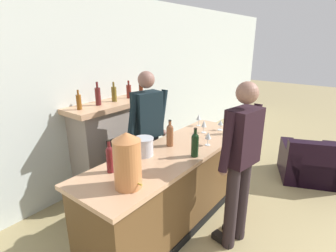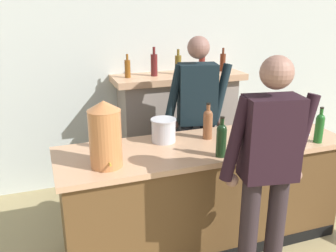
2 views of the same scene
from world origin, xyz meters
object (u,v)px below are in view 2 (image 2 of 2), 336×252
Objects in this scene: wine_bottle_burgundy_dark at (108,132)px; wine_glass_by_dispenser at (277,120)px; person_bartender at (197,118)px; copper_dispenser at (105,134)px; wine_bottle_merlot_tall at (319,127)px; wine_bottle_riesling_slim at (208,123)px; wine_bottle_rose_blush at (221,139)px; fireplace_stone at (178,127)px; person_customer at (267,174)px; wine_glass_back_row at (307,124)px; ice_bucket_steel at (164,130)px; wine_glass_front_right at (282,111)px; wine_glass_mid_counter at (259,135)px.

wine_bottle_burgundy_dark is 1.51m from wine_glass_by_dispenser.
copper_dispenser is (-1.02, -0.70, 0.20)m from person_bartender.
wine_bottle_riesling_slim is at bearing 154.85° from wine_bottle_merlot_tall.
wine_bottle_rose_blush is 0.90m from wine_bottle_burgundy_dark.
person_bartender reaches higher than fireplace_stone.
person_customer reaches higher than wine_bottle_riesling_slim.
wine_glass_back_row is at bearing 1.85° from copper_dispenser.
person_bartender is 0.60m from ice_bucket_steel.
fireplace_stone is 1.72m from wine_bottle_merlot_tall.
wine_glass_front_right is 0.74m from wine_glass_mid_counter.
ice_bucket_steel is (0.55, 0.33, -0.15)m from copper_dispenser.
person_bartender is 3.58× the size of copper_dispenser.
wine_glass_back_row is (1.73, -0.26, -0.04)m from wine_bottle_burgundy_dark.
fireplace_stone reaches higher than copper_dispenser.
wine_bottle_riesling_slim is at bearing -171.48° from wine_glass_front_right.
wine_glass_mid_counter is (1.23, -0.08, -0.13)m from copper_dispenser.
wine_bottle_riesling_slim is 0.45m from wine_glass_mid_counter.
fireplace_stone is 1.21m from wine_bottle_riesling_slim.
person_bartender is 10.82× the size of wine_glass_mid_counter.
wine_glass_by_dispenser is 1.08× the size of wine_glass_mid_counter.
wine_glass_front_right is (1.71, 0.07, -0.02)m from wine_bottle_burgundy_dark.
wine_glass_by_dispenser reaches higher than wine_glass_front_right.
person_bartender is 1.12m from wine_bottle_merlot_tall.
wine_bottle_rose_blush is at bearing -7.84° from copper_dispenser.
copper_dispenser is 1.54× the size of wine_bottle_rose_blush.
fireplace_stone is at bearing 84.16° from person_bartender.
person_customer reaches higher than wine_glass_mid_counter.
wine_glass_by_dispenser is (0.62, 0.78, 0.07)m from person_customer.
wine_glass_by_dispenser is at bearing 23.14° from wine_bottle_rose_blush.
wine_glass_by_dispenser is at bearing 6.74° from copper_dispenser.
wine_bottle_merlot_tall is (0.81, 0.46, 0.09)m from person_customer.
wine_bottle_rose_blush is (0.87, -0.12, -0.10)m from copper_dispenser.
wine_bottle_riesling_slim reaches higher than wine_glass_by_dispenser.
wine_bottle_riesling_slim is 1.86× the size of wine_glass_front_right.
fireplace_stone is 1.36m from wine_glass_by_dispenser.
wine_glass_back_row is (0.85, 0.65, 0.05)m from person_customer.
wine_glass_back_row is at bearing -8.67° from wine_bottle_burgundy_dark.
person_bartender is at bearing 37.90° from ice_bucket_steel.
person_customer is 10.02× the size of wine_glass_by_dispenser.
wine_glass_by_dispenser is at bearing 150.88° from wine_glass_back_row.
fireplace_stone is at bearing 86.36° from person_customer.
wine_glass_back_row is 0.90× the size of wine_glass_mid_counter.
fireplace_stone is 9.79× the size of wine_glass_mid_counter.
wine_glass_by_dispenser is at bearing -42.22° from person_bartender.
wine_bottle_burgundy_dark is at bearing 176.42° from wine_bottle_riesling_slim.
wine_bottle_rose_blush is at bearing -173.21° from wine_glass_mid_counter.
ice_bucket_steel is 0.70× the size of wine_bottle_merlot_tall.
fireplace_stone is 9.35× the size of wine_glass_front_right.
person_bartender is at bearing 141.15° from wine_glass_back_row.
wine_bottle_riesling_slim reaches higher than wine_glass_front_right.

